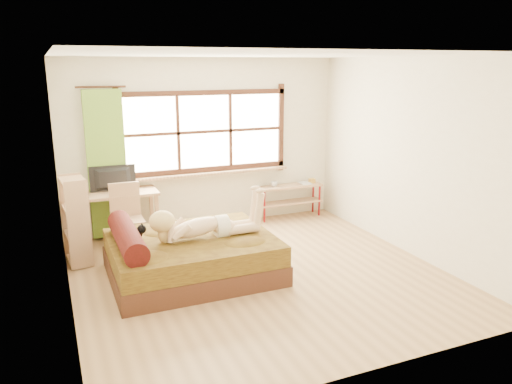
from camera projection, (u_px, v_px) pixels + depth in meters
name	position (u px, v px, depth m)	size (l,w,h in m)	color
floor	(260.00, 275.00, 6.33)	(4.50, 4.50, 0.00)	#9E754C
ceiling	(261.00, 55.00, 5.66)	(4.50, 4.50, 0.00)	white
wall_back	(205.00, 144.00, 8.00)	(4.50, 4.50, 0.00)	silver
wall_front	(372.00, 225.00, 3.99)	(4.50, 4.50, 0.00)	silver
wall_left	(61.00, 188.00, 5.15)	(4.50, 4.50, 0.00)	silver
wall_right	(410.00, 158.00, 6.84)	(4.50, 4.50, 0.00)	silver
window	(205.00, 134.00, 7.94)	(2.80, 0.16, 1.46)	#FFEDBF
curtain	(107.00, 165.00, 7.36)	(0.55, 0.10, 2.20)	#568724
bed	(189.00, 255.00, 6.24)	(2.01, 1.61, 0.76)	#351A10
woman	(204.00, 214.00, 6.14)	(1.41, 0.40, 0.60)	#D8B08B
kitten	(131.00, 233.00, 5.99)	(0.30, 0.12, 0.24)	black
desk	(115.00, 199.00, 7.34)	(1.24, 0.58, 0.77)	#9D7255
monitor	(113.00, 179.00, 7.32)	(0.66, 0.09, 0.38)	black
chair	(127.00, 213.00, 7.09)	(0.44, 0.44, 0.96)	#9D7255
pipe_shelf	(290.00, 194.00, 8.63)	(1.15, 0.30, 0.65)	#9D7255
cup	(274.00, 184.00, 8.46)	(0.12, 0.12, 0.09)	gray
book	(300.00, 184.00, 8.66)	(0.18, 0.25, 0.02)	gray
bookshelf	(76.00, 220.00, 6.58)	(0.34, 0.54, 1.17)	#9D7255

